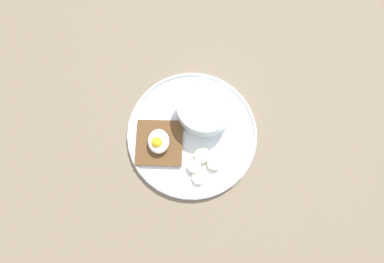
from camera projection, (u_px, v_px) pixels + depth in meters
ground_plane at (192, 136)px, 64.81cm from camera, size 120.00×120.00×2.00cm
plate at (192, 134)px, 63.06cm from camera, size 27.39×27.39×1.60cm
oatmeal_bowl at (205, 108)px, 61.08cm from camera, size 11.59×11.59×5.90cm
toast_slice at (159, 143)px, 61.78cm from camera, size 10.33×10.33×1.12cm
poached_egg at (158, 142)px, 59.98cm from camera, size 5.07×4.37×3.13cm
banana_slice_front at (202, 155)px, 61.09cm from camera, size 4.52×4.55×1.71cm
banana_slice_left at (214, 164)px, 60.76cm from camera, size 3.83×3.82×1.49cm
banana_slice_back at (199, 177)px, 60.25cm from camera, size 4.06×4.05×1.41cm
banana_slice_right at (193, 167)px, 60.59cm from camera, size 3.68×3.73×1.58cm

